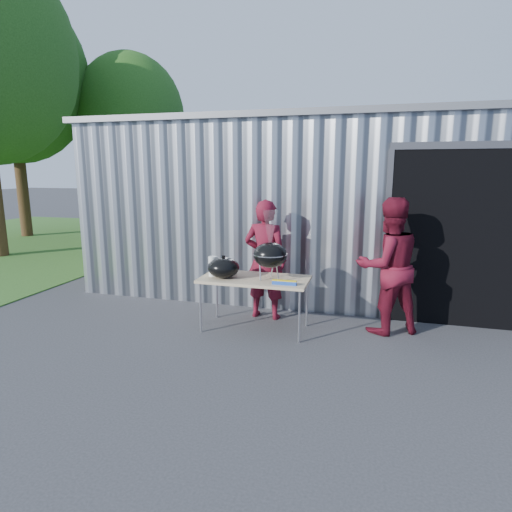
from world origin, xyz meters
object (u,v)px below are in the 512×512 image
(folding_table, at_px, (255,281))
(person_bystander, at_px, (388,266))
(person_cook, at_px, (265,260))
(kettle_grill, at_px, (270,250))

(folding_table, distance_m, person_bystander, 1.84)
(folding_table, bearing_deg, person_cook, 88.42)
(kettle_grill, distance_m, person_cook, 0.66)
(kettle_grill, bearing_deg, person_bystander, 15.98)
(kettle_grill, relative_size, person_cook, 0.52)
(person_cook, bearing_deg, kettle_grill, 114.23)
(person_cook, relative_size, person_bystander, 0.96)
(kettle_grill, bearing_deg, folding_table, 171.61)
(folding_table, distance_m, kettle_grill, 0.51)
(kettle_grill, height_order, person_bystander, person_bystander)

